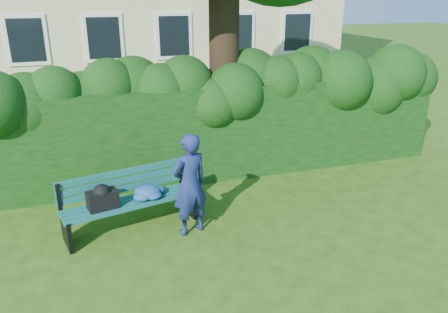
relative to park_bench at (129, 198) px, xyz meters
name	(u,v)px	position (x,y,z in m)	size (l,w,h in m)	color
ground	(236,226)	(1.57, -0.46, -0.51)	(80.00, 80.00, 0.00)	#2A4811
hedge	(198,131)	(1.57, 1.74, 0.39)	(10.00, 1.00, 1.80)	black
park_bench	(129,198)	(0.00, 0.00, 0.00)	(2.10, 0.98, 0.89)	#0E484A
man_reading	(190,185)	(0.86, -0.40, 0.28)	(0.57, 0.38, 1.57)	navy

